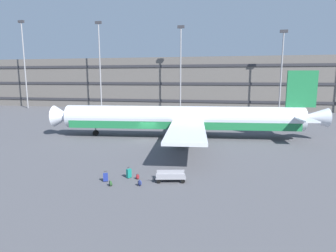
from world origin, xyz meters
The scene contains 13 objects.
ground_plane centered at (0.00, 0.00, 0.00)m, with size 600.00×600.00×0.00m, color #4C4C51.
terminal_structure centered at (0.00, 49.03, 7.45)m, with size 166.00×14.69×14.91m.
airliner centered at (5.05, 2.53, 2.85)m, with size 41.24×33.57×10.00m.
light_mast_far_left centered at (-47.61, 35.99, 14.47)m, with size 1.80×0.50×25.46m.
light_mast_left centered at (-23.71, 35.99, 13.88)m, with size 1.80×0.50×24.31m.
light_mast_center_left centered at (-0.87, 35.99, 12.90)m, with size 1.80×0.50×22.40m.
light_mast_center_right centered at (24.37, 35.99, 11.93)m, with size 1.80×0.50×20.51m.
suitcase_red centered at (1.01, -17.47, 0.40)m, with size 0.46×0.36×0.92m.
suitcase_silver centered at (2.70, -16.19, 0.44)m, with size 0.46×0.50×0.99m.
backpack_navy centered at (4.23, -17.84, 0.24)m, with size 0.39×0.34×0.55m.
backpack_black centered at (1.86, -18.37, 0.23)m, with size 0.36×0.43×0.52m.
backpack_upright centered at (3.58, -16.38, 0.22)m, with size 0.36×0.31×0.52m.
baggage_cart centered at (6.54, -16.21, 0.43)m, with size 3.37×1.82×0.82m.
Camera 1 is at (11.02, -39.46, 8.88)m, focal length 30.29 mm.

